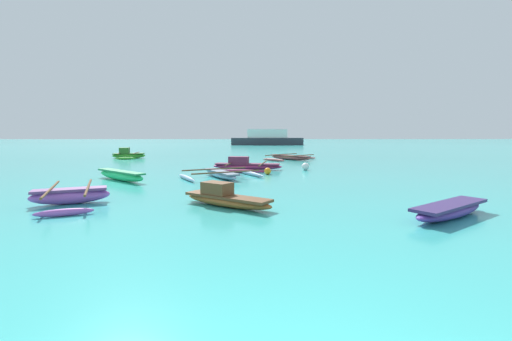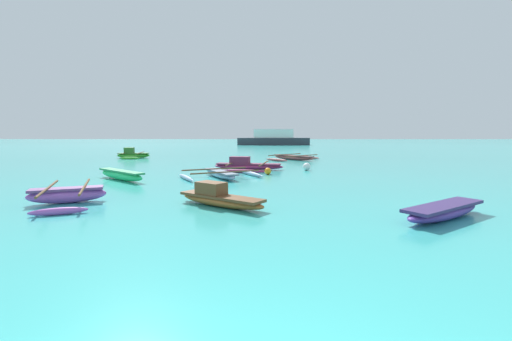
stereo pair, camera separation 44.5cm
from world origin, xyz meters
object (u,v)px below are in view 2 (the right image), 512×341
object	(u,v)px
moored_boat_5	(133,155)
mooring_buoy_0	(268,171)
moored_boat_1	(293,157)
distant_ferry	(273,139)
mooring_buoy_1	(307,167)
moored_boat_3	(121,175)
moored_boat_2	(67,195)
moored_boat_7	(220,174)
moored_boat_4	(444,211)
moored_boat_0	(247,165)
moored_boat_6	(219,198)

from	to	relation	value
moored_boat_5	mooring_buoy_0	world-z (taller)	moored_boat_5
moored_boat_1	distant_ferry	xyz separation A→B (m)	(-0.18, 34.60, 0.96)
mooring_buoy_0	mooring_buoy_1	bearing A→B (deg)	40.89
mooring_buoy_0	distant_ferry	distance (m)	44.58
moored_boat_3	moored_boat_5	bearing A→B (deg)	150.29
moored_boat_2	distant_ferry	distance (m)	52.66
moored_boat_1	mooring_buoy_0	xyz separation A→B (m)	(-2.33, -9.92, -0.02)
moored_boat_7	moored_boat_4	bearing A→B (deg)	13.05
moored_boat_0	moored_boat_3	xyz separation A→B (m)	(-5.74, -4.61, -0.00)
moored_boat_2	moored_boat_7	bearing A→B (deg)	34.00
moored_boat_3	distant_ferry	distance (m)	47.55
moored_boat_3	mooring_buoy_0	distance (m)	7.25
moored_boat_3	moored_boat_6	xyz separation A→B (m)	(5.25, -5.69, -0.00)
moored_boat_6	mooring_buoy_0	world-z (taller)	moored_boat_6
moored_boat_5	mooring_buoy_0	bearing A→B (deg)	-53.87
mooring_buoy_1	moored_boat_5	bearing A→B (deg)	144.76
moored_boat_2	moored_boat_3	bearing A→B (deg)	72.43
moored_boat_0	moored_boat_4	xyz separation A→B (m)	(5.45, -11.76, -0.05)
moored_boat_1	moored_boat_3	distance (m)	15.21
moored_boat_4	mooring_buoy_1	bearing A→B (deg)	64.15
mooring_buoy_0	mooring_buoy_1	size ratio (longest dim) A/B	0.81
moored_boat_7	mooring_buoy_0	size ratio (longest dim) A/B	12.10
mooring_buoy_1	distant_ferry	distance (m)	42.51
moored_boat_4	moored_boat_7	xyz separation A→B (m)	(-6.64, 8.03, -0.03)
moored_boat_2	moored_boat_7	distance (m)	7.40
moored_boat_2	moored_boat_5	world-z (taller)	moored_boat_5
moored_boat_7	mooring_buoy_1	distance (m)	5.74
moored_boat_6	distant_ferry	distance (m)	52.51
moored_boat_1	mooring_buoy_0	world-z (taller)	moored_boat_1
moored_boat_3	mooring_buoy_1	world-z (taller)	moored_boat_3
mooring_buoy_1	moored_boat_6	bearing A→B (deg)	-112.04
moored_boat_3	moored_boat_7	world-z (taller)	moored_boat_3
moored_boat_6	moored_boat_7	xyz separation A→B (m)	(-0.71, 6.57, -0.07)
moored_boat_3	moored_boat_5	distance (m)	14.66
moored_boat_1	mooring_buoy_0	bearing A→B (deg)	-55.87
moored_boat_1	distant_ferry	distance (m)	34.61
moored_boat_0	distant_ferry	distance (m)	42.20
moored_boat_0	moored_boat_1	distance (m)	8.25
moored_boat_1	mooring_buoy_0	distance (m)	10.19
moored_boat_0	moored_boat_6	size ratio (longest dim) A/B	1.45
moored_boat_6	moored_boat_3	bearing A→B (deg)	168.78
moored_boat_0	moored_boat_1	size ratio (longest dim) A/B	0.93
mooring_buoy_1	distant_ferry	xyz separation A→B (m)	(-0.18, 42.50, 0.94)
moored_boat_2	moored_boat_5	xyz separation A→B (m)	(-5.00, 19.20, 0.05)
moored_boat_4	moored_boat_7	distance (m)	10.42
moored_boat_4	mooring_buoy_0	xyz separation A→B (m)	(-4.27, 9.31, -0.03)
moored_boat_0	mooring_buoy_1	distance (m)	3.54
moored_boat_1	moored_boat_5	bearing A→B (deg)	-140.30
moored_boat_6	distant_ferry	bearing A→B (deg)	121.93
mooring_buoy_1	moored_boat_1	bearing A→B (deg)	89.97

